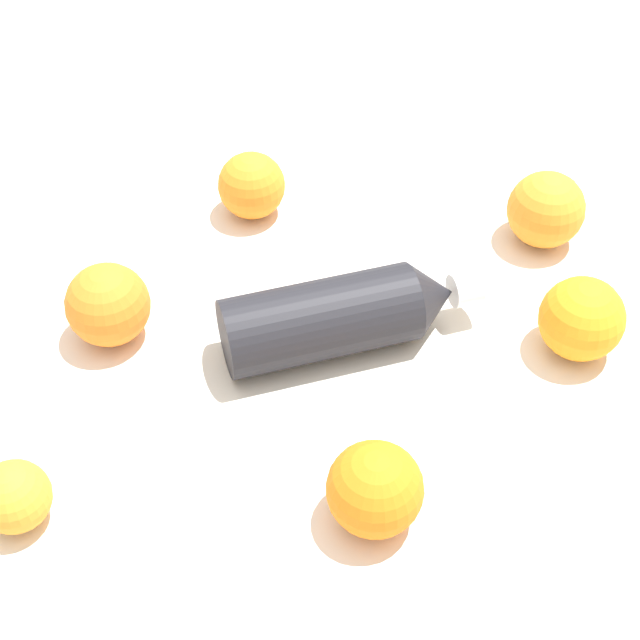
% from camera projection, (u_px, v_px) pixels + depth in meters
% --- Properties ---
extents(ground_plane, '(2.40, 2.40, 0.00)m').
position_uv_depth(ground_plane, '(300.00, 322.00, 0.92)').
color(ground_plane, silver).
extents(water_bottle, '(0.20, 0.23, 0.08)m').
position_uv_depth(water_bottle, '(344.00, 315.00, 0.87)').
color(water_bottle, black).
rests_on(water_bottle, ground_plane).
extents(orange_0, '(0.08, 0.08, 0.08)m').
position_uv_depth(orange_0, '(375.00, 489.00, 0.73)').
color(orange_0, orange).
rests_on(orange_0, ground_plane).
extents(orange_1, '(0.07, 0.07, 0.07)m').
position_uv_depth(orange_1, '(252.00, 185.00, 1.01)').
color(orange_1, orange).
rests_on(orange_1, ground_plane).
extents(orange_2, '(0.08, 0.08, 0.08)m').
position_uv_depth(orange_2, '(582.00, 319.00, 0.87)').
color(orange_2, orange).
rests_on(orange_2, ground_plane).
extents(orange_3, '(0.06, 0.06, 0.06)m').
position_uv_depth(orange_3, '(14.00, 497.00, 0.74)').
color(orange_3, orange).
rests_on(orange_3, ground_plane).
extents(orange_4, '(0.08, 0.08, 0.08)m').
position_uv_depth(orange_4, '(108.00, 305.00, 0.88)').
color(orange_4, orange).
rests_on(orange_4, ground_plane).
extents(orange_5, '(0.08, 0.08, 0.08)m').
position_uv_depth(orange_5, '(546.00, 210.00, 0.98)').
color(orange_5, orange).
rests_on(orange_5, ground_plane).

